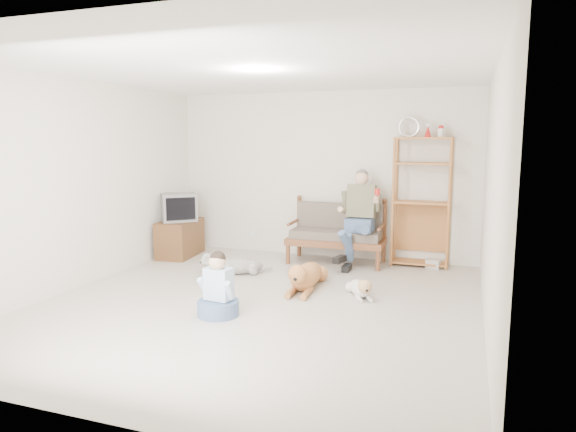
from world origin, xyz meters
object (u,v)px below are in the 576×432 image
at_px(loveseat, 337,232).
at_px(golden_retriever, 305,276).
at_px(etagere, 421,201).
at_px(tv_stand, 180,238).

height_order(loveseat, golden_retriever, loveseat).
bearing_deg(etagere, tv_stand, -170.75).
height_order(etagere, tv_stand, etagere).
relative_size(loveseat, tv_stand, 1.60).
bearing_deg(golden_retriever, tv_stand, 152.19).
relative_size(loveseat, golden_retriever, 1.12).
bearing_deg(loveseat, golden_retriever, -92.44).
xyz_separation_m(etagere, golden_retriever, (-1.29, -1.77, -0.84)).
distance_m(etagere, tv_stand, 3.96).
bearing_deg(loveseat, tv_stand, -171.56).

